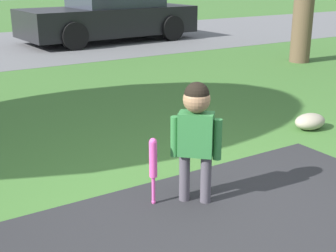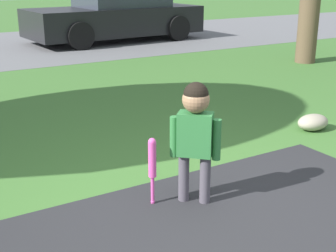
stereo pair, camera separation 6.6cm
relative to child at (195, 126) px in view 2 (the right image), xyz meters
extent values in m
plane|color=#3D6B2D|center=(0.07, -0.52, -0.63)|extent=(60.00, 60.00, 0.00)
cylinder|color=#4C4751|center=(-0.06, 0.06, -0.43)|extent=(0.08, 0.08, 0.40)
cylinder|color=#4C4751|center=(0.06, -0.06, -0.43)|extent=(0.08, 0.08, 0.40)
cube|color=#2D7238|center=(0.00, 0.00, -0.06)|extent=(0.29, 0.29, 0.34)
cylinder|color=#2D7238|center=(-0.12, 0.11, -0.10)|extent=(0.07, 0.07, 0.32)
cylinder|color=#2D7238|center=(0.12, -0.11, -0.10)|extent=(0.07, 0.07, 0.32)
sphere|color=#997051|center=(0.00, 0.00, 0.21)|extent=(0.21, 0.21, 0.21)
sphere|color=black|center=(0.00, 0.00, 0.25)|extent=(0.19, 0.19, 0.19)
sphere|color=#E54CA5|center=(-0.30, 0.13, -0.61)|extent=(0.03, 0.03, 0.03)
cylinder|color=#E54CA5|center=(-0.30, 0.13, -0.51)|extent=(0.03, 0.03, 0.23)
cylinder|color=#E54CA5|center=(-0.30, 0.13, -0.25)|extent=(0.06, 0.06, 0.29)
sphere|color=#E54CA5|center=(-0.30, 0.13, -0.11)|extent=(0.06, 0.06, 0.06)
cube|color=black|center=(3.36, 8.67, -0.11)|extent=(4.61, 2.07, 0.69)
cylinder|color=black|center=(2.02, 7.68, -0.30)|extent=(0.66, 0.22, 0.65)
cylinder|color=black|center=(1.91, 9.50, -0.30)|extent=(0.66, 0.22, 0.65)
cylinder|color=black|center=(4.81, 7.84, -0.30)|extent=(0.66, 0.22, 0.65)
cylinder|color=black|center=(4.71, 9.67, -0.30)|extent=(0.66, 0.22, 0.65)
ellipsoid|color=#9E937F|center=(2.17, 0.76, -0.54)|extent=(0.40, 0.28, 0.18)
camera|label=1|loc=(-1.97, -2.73, 1.11)|focal=50.00mm
camera|label=2|loc=(-1.91, -2.76, 1.11)|focal=50.00mm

